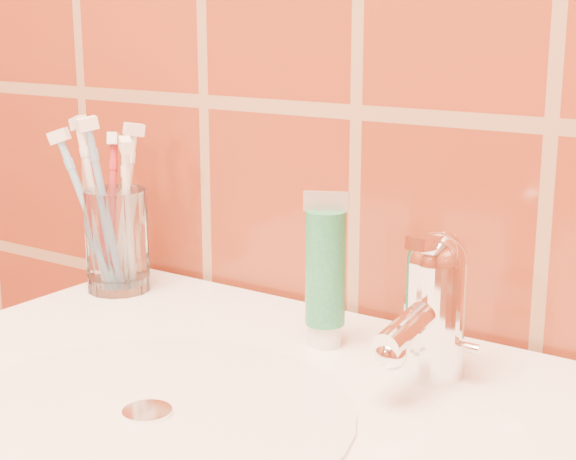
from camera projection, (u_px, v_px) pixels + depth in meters
The scene contains 9 objects.
glass_tumbler at pixel (117, 240), 0.91m from camera, with size 0.07×0.07×0.11m, color white.
toothpaste_tube at pixel (325, 275), 0.75m from camera, with size 0.04×0.03×0.14m.
faucet at pixel (432, 301), 0.69m from camera, with size 0.05×0.11×0.12m.
toothbrush_0 at pixel (127, 217), 0.89m from camera, with size 0.05×0.04×0.17m, color white, non-canonical shape.
toothbrush_1 at pixel (112, 211), 0.93m from camera, with size 0.05×0.06×0.17m, color #AE252D, non-canonical shape.
toothbrush_2 at pixel (105, 208), 0.89m from camera, with size 0.04×0.05×0.19m, color #729BCC, non-canonical shape.
toothbrush_3 at pixel (88, 212), 0.90m from camera, with size 0.07×0.04×0.17m, color #7BB0DB, non-canonical shape.
toothbrush_4 at pixel (95, 204), 0.91m from camera, with size 0.07×0.04×0.18m, color white, non-canonical shape.
toothbrush_5 at pixel (125, 207), 0.92m from camera, with size 0.03×0.05×0.18m, color white, non-canonical shape.
Camera 1 is at (0.41, 0.49, 1.13)m, focal length 55.00 mm.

